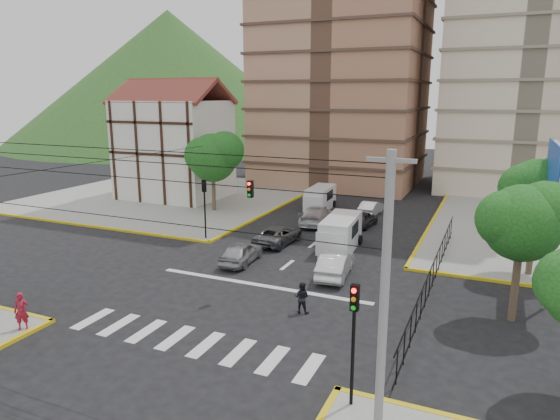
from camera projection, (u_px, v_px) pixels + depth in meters
The scene contains 25 objects.
ground at pixel (252, 293), 27.34m from camera, with size 160.00×160.00×0.00m, color black.
sidewalk_nw at pixel (169, 196), 52.98m from camera, with size 26.00×26.00×0.15m, color gray.
crosswalk_stripes at pixel (190, 341), 21.99m from camera, with size 12.00×2.40×0.01m, color silver.
stop_line at pixel (261, 285), 28.41m from camera, with size 13.00×0.40×0.01m, color silver.
tudor_building at pixel (174, 148), 51.42m from camera, with size 10.80×8.05×12.23m.
distant_hill at pixel (170, 78), 108.12m from camera, with size 70.00×70.00×28.00m, color #28501A.
park_fence at pixel (432, 289), 27.83m from camera, with size 0.10×22.50×1.66m, color black, non-canonical shape.
billboard at pixel (553, 186), 25.68m from camera, with size 0.36×6.20×8.10m.
tree_park_a at pixel (525, 220), 22.88m from camera, with size 4.41×3.60×6.83m.
tree_park_c at pixel (540, 189), 28.66m from camera, with size 4.65×3.80×7.25m.
tree_tudor at pixel (214, 155), 45.10m from camera, with size 5.39×4.40×7.43m.
traffic_light_se at pixel (354, 325), 16.63m from camera, with size 0.28×0.22×4.40m.
traffic_light_nw at pixel (204, 199), 36.64m from camera, with size 0.28×0.22×4.40m.
traffic_light_hanging at pixel (231, 194), 24.19m from camera, with size 18.00×9.12×0.92m.
utility_pole_se at pixel (384, 298), 14.71m from camera, with size 1.40×0.28×9.00m.
van_right_lane at pixel (340, 235), 34.57m from camera, with size 2.37×5.27×2.32m.
van_left_lane at pixel (320, 199), 46.78m from camera, with size 2.05×4.78×2.12m.
car_silver_front_left at pixel (241, 252), 32.06m from camera, with size 1.66×4.12×1.41m, color #A3A3A7.
car_white_front_right at pixel (335, 264), 29.70m from camera, with size 1.58×4.53×1.49m, color silver.
car_grey_mid_left at pixel (278, 235), 36.29m from camera, with size 2.17×4.71×1.31m, color #595C61.
car_silver_rear_left at pixel (317, 215), 41.61m from camera, with size 2.15×5.28×1.53m, color silver.
car_darkgrey_mid_right at pixel (363, 219), 40.84m from camera, with size 1.56×3.88×1.32m, color #28272A.
car_white_rear_right at pixel (371, 208), 44.90m from camera, with size 1.35×3.88×1.28m, color white.
pedestrian_sw_corner at pixel (21, 311), 22.63m from camera, with size 0.63×0.42×1.74m, color maroon.
pedestrian_crosswalk at pixel (302, 297), 24.72m from camera, with size 0.78×0.60×1.60m, color black.
Camera 1 is at (11.70, -22.82, 10.63)m, focal length 32.00 mm.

